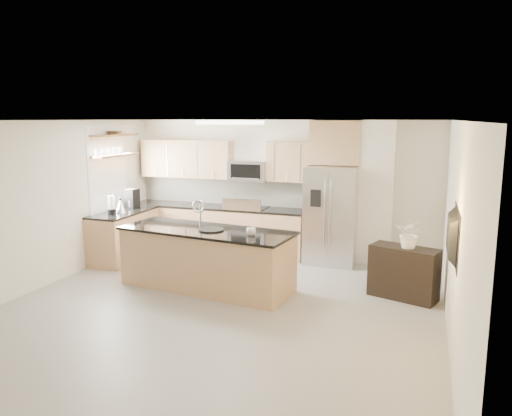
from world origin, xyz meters
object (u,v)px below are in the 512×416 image
at_px(credenza, 404,273).
at_px(television, 448,235).
at_px(blender, 111,206).
at_px(microwave, 249,171).
at_px(island, 207,259).
at_px(flower_vase, 411,226).
at_px(range, 247,230).
at_px(coffee_maker, 132,199).
at_px(cup, 251,231).
at_px(kettle, 121,206).
at_px(platter, 211,230).
at_px(bowl, 115,132).
at_px(refrigerator, 332,215).

bearing_deg(credenza, television, -54.01).
bearing_deg(blender, microwave, 36.52).
relative_size(island, flower_vase, 4.29).
bearing_deg(flower_vase, range, 152.89).
relative_size(range, coffee_maker, 3.09).
xyz_separation_m(cup, television, (2.64, -0.91, 0.35)).
bearing_deg(kettle, island, -22.09).
xyz_separation_m(island, cup, (0.79, -0.15, 0.52)).
bearing_deg(coffee_maker, island, -31.86).
distance_m(island, credenza, 2.98).
bearing_deg(microwave, cup, -69.59).
xyz_separation_m(microwave, blender, (-2.07, -1.54, -0.56)).
distance_m(platter, kettle, 2.38).
relative_size(credenza, coffee_maker, 2.63).
distance_m(island, bowl, 3.21).
height_order(bowl, television, bowl).
bearing_deg(television, microwave, 47.25).
distance_m(kettle, television, 5.86).
relative_size(microwave, flower_vase, 1.15).
bearing_deg(refrigerator, microwave, 174.14).
xyz_separation_m(credenza, platter, (-2.84, -0.57, 0.56)).
distance_m(refrigerator, platter, 2.54).
bearing_deg(blender, island, -16.76).
bearing_deg(cup, bowl, 158.05).
bearing_deg(flower_vase, bowl, 173.32).
bearing_deg(bowl, television, -20.63).
xyz_separation_m(cup, bowl, (-3.12, 1.26, 1.38)).
height_order(blender, bowl, bowl).
bearing_deg(flower_vase, cup, -164.05).
bearing_deg(island, flower_vase, 16.48).
distance_m(refrigerator, island, 2.59).
bearing_deg(range, island, -87.73).
bearing_deg(bowl, flower_vase, -6.68).
distance_m(platter, bowl, 3.05).
xyz_separation_m(blender, television, (5.58, -1.71, 0.28)).
bearing_deg(kettle, credenza, -3.76).
relative_size(microwave, blender, 2.20).
bearing_deg(range, platter, -85.13).
bearing_deg(refrigerator, island, -128.05).
xyz_separation_m(credenza, bowl, (-5.27, 0.59, 1.99)).
bearing_deg(platter, island, 155.43).
distance_m(coffee_maker, television, 6.11).
bearing_deg(credenza, coffee_maker, -170.58).
height_order(platter, coffee_maker, coffee_maker).
height_order(platter, kettle, kettle).
xyz_separation_m(microwave, kettle, (-2.02, -1.33, -0.59)).
distance_m(blender, kettle, 0.21).
bearing_deg(platter, refrigerator, 54.31).
xyz_separation_m(range, island, (0.08, -2.06, 0.00)).
bearing_deg(cup, microwave, 110.41).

